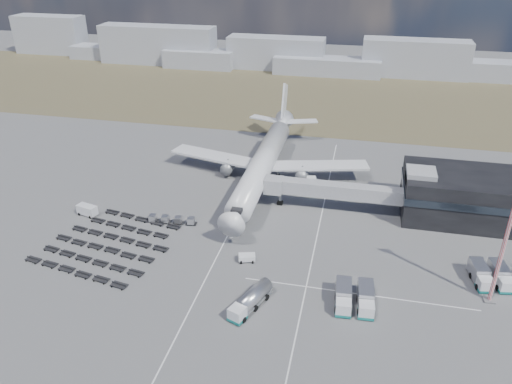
# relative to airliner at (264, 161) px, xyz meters

# --- Properties ---
(ground) EXTENTS (420.00, 420.00, 0.00)m
(ground) POSITION_rel_airliner_xyz_m (0.00, -32.38, -5.29)
(ground) COLOR #565659
(ground) RESTS_ON ground
(grass_strip) EXTENTS (420.00, 90.00, 0.01)m
(grass_strip) POSITION_rel_airliner_xyz_m (0.00, 77.62, -5.29)
(grass_strip) COLOR brown
(grass_strip) RESTS_ON ground
(lane_markings) EXTENTS (47.12, 110.00, 0.01)m
(lane_markings) POSITION_rel_airliner_xyz_m (9.77, -29.38, -5.29)
(lane_markings) COLOR silver
(lane_markings) RESTS_ON ground
(terminal) EXTENTS (30.40, 16.40, 11.00)m
(terminal) POSITION_rel_airliner_xyz_m (47.77, -8.41, -0.04)
(terminal) COLOR black
(terminal) RESTS_ON ground
(jet_bridge) EXTENTS (30.30, 3.80, 7.05)m
(jet_bridge) POSITION_rel_airliner_xyz_m (15.90, -11.95, -0.24)
(jet_bridge) COLOR #939399
(jet_bridge) RESTS_ON ground
(airliner) EXTENTS (51.59, 64.53, 17.62)m
(airliner) POSITION_rel_airliner_xyz_m (0.00, 0.00, 0.00)
(airliner) COLOR silver
(airliner) RESTS_ON ground
(skyline) EXTENTS (307.10, 26.05, 18.54)m
(skyline) POSITION_rel_airliner_xyz_m (-5.10, 116.01, 1.61)
(skyline) COLOR #979AA4
(skyline) RESTS_ON ground
(fuel_tanker) EXTENTS (5.91, 10.02, 3.17)m
(fuel_tanker) POSITION_rel_airliner_xyz_m (7.69, -47.96, -3.71)
(fuel_tanker) COLOR silver
(fuel_tanker) RESTS_ON ground
(pushback_tug) EXTENTS (3.50, 2.54, 1.43)m
(pushback_tug) POSITION_rel_airliner_xyz_m (4.00, -35.14, -4.58)
(pushback_tug) COLOR silver
(pushback_tug) RESTS_ON ground
(utility_van) EXTENTS (4.80, 3.03, 2.36)m
(utility_van) POSITION_rel_airliner_xyz_m (-34.40, -25.81, -4.11)
(utility_van) COLOR silver
(utility_van) RESTS_ON ground
(catering_truck) EXTENTS (3.49, 6.07, 2.62)m
(catering_truck) POSITION_rel_airliner_xyz_m (12.43, -3.50, -3.95)
(catering_truck) COLOR silver
(catering_truck) RESTS_ON ground
(service_trucks_near) EXTENTS (6.70, 7.85, 3.00)m
(service_trucks_near) POSITION_rel_airliner_xyz_m (24.40, -43.55, -3.66)
(service_trucks_near) COLOR silver
(service_trucks_near) RESTS_ON ground
(service_trucks_far) EXTENTS (7.04, 8.02, 2.88)m
(service_trucks_far) POSITION_rel_airliner_xyz_m (47.62, -32.00, -3.73)
(service_trucks_far) COLOR silver
(service_trucks_far) RESTS_ON ground
(uld_row) EXTENTS (10.88, 2.26, 1.50)m
(uld_row) POSITION_rel_airliner_xyz_m (-14.97, -25.05, -4.40)
(uld_row) COLOR black
(uld_row) RESTS_ON ground
(baggage_dollies) EXTENTS (25.75, 25.65, 0.71)m
(baggage_dollies) POSITION_rel_airliner_xyz_m (-24.18, -35.89, -4.94)
(baggage_dollies) COLOR black
(baggage_dollies) RESTS_ON ground
(floodlight_mast) EXTENTS (2.21, 1.80, 23.26)m
(floodlight_mast) POSITION_rel_airliner_xyz_m (46.74, -37.31, 6.37)
(floodlight_mast) COLOR red
(floodlight_mast) RESTS_ON ground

